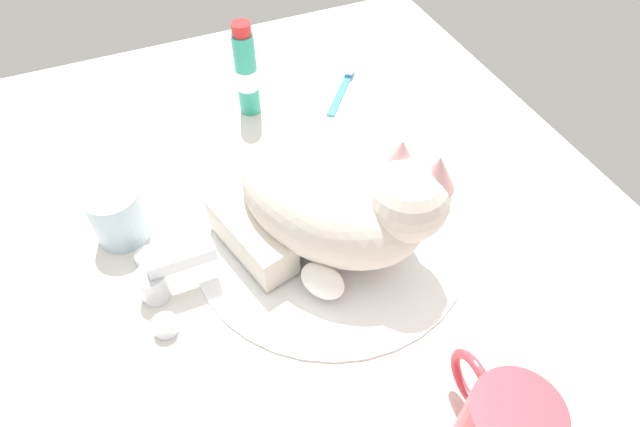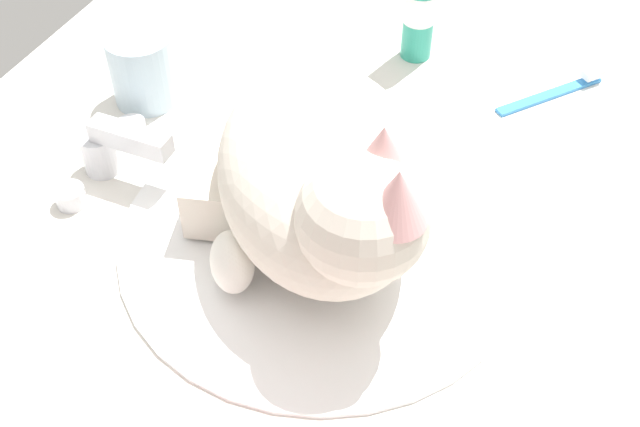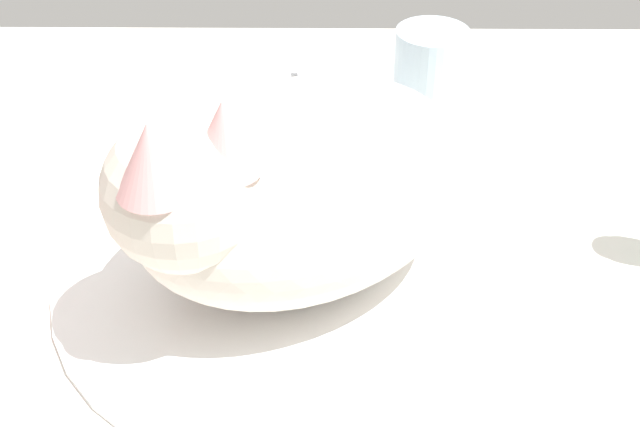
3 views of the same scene
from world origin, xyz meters
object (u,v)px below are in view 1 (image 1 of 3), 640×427
Objects in this scene: faucet at (162,279)px; toothbrush at (342,88)px; rinse_cup at (118,215)px; toothpaste_bottle at (246,72)px; cat at (339,199)px.

toothbrush is (28.59, -36.47, -2.09)cm from faucet.
toothbrush is (17.59, -39.44, -3.23)cm from rinse_cup.
rinse_cup is at bearing 128.47° from toothpaste_bottle.
toothbrush is at bearing -93.57° from toothpaste_bottle.
rinse_cup is at bearing 114.04° from toothbrush.
toothpaste_bottle is at bearing 86.43° from toothbrush.
faucet is 1.20× the size of toothbrush.
cat is 2.69× the size of toothbrush.
toothpaste_bottle is (18.60, -23.41, 3.42)cm from rinse_cup.
cat is (-1.16, -22.14, 5.50)cm from faucet.
rinse_cup is 43.31cm from toothbrush.
cat is 33.89cm from toothbrush.
cat is 30.82cm from toothpaste_bottle.
toothbrush is at bearing -51.90° from faucet.
faucet is 11.45cm from rinse_cup.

